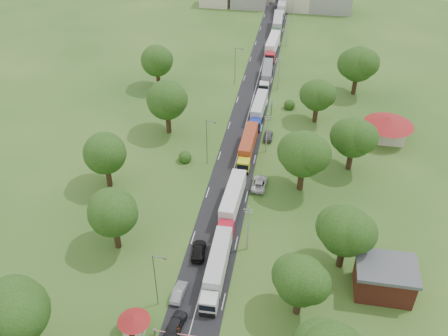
% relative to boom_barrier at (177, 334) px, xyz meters
% --- Properties ---
extents(ground, '(260.00, 260.00, 0.00)m').
position_rel_boom_barrier_xyz_m(ground, '(1.36, 25.00, -0.89)').
color(ground, '#254B19').
rests_on(ground, ground).
extents(road, '(8.00, 200.00, 0.04)m').
position_rel_boom_barrier_xyz_m(road, '(1.36, 45.00, -0.89)').
color(road, black).
rests_on(road, ground).
extents(boom_barrier, '(9.22, 0.35, 1.18)m').
position_rel_boom_barrier_xyz_m(boom_barrier, '(0.00, 0.00, 0.00)').
color(boom_barrier, slate).
rests_on(boom_barrier, ground).
extents(guard_booth, '(4.40, 4.40, 3.45)m').
position_rel_boom_barrier_xyz_m(guard_booth, '(-5.84, -0.00, 1.27)').
color(guard_booth, '#BEB69E').
rests_on(guard_booth, ground).
extents(info_sign, '(0.12, 3.10, 4.10)m').
position_rel_boom_barrier_xyz_m(info_sign, '(6.56, 60.00, 2.11)').
color(info_sign, slate).
rests_on(info_sign, ground).
extents(pole_1, '(1.60, 0.24, 9.00)m').
position_rel_boom_barrier_xyz_m(pole_1, '(6.86, 18.00, 3.79)').
color(pole_1, gray).
rests_on(pole_1, ground).
extents(pole_2, '(1.60, 0.24, 9.00)m').
position_rel_boom_barrier_xyz_m(pole_2, '(6.86, 46.00, 3.79)').
color(pole_2, gray).
rests_on(pole_2, ground).
extents(pole_3, '(1.60, 0.24, 9.00)m').
position_rel_boom_barrier_xyz_m(pole_3, '(6.86, 74.00, 3.79)').
color(pole_3, gray).
rests_on(pole_3, ground).
extents(pole_4, '(1.60, 0.24, 9.00)m').
position_rel_boom_barrier_xyz_m(pole_4, '(6.86, 102.00, 3.79)').
color(pole_4, gray).
rests_on(pole_4, ground).
extents(pole_5, '(1.60, 0.24, 9.00)m').
position_rel_boom_barrier_xyz_m(pole_5, '(6.86, 130.00, 3.79)').
color(pole_5, gray).
rests_on(pole_5, ground).
extents(lamp_0, '(2.03, 0.22, 10.00)m').
position_rel_boom_barrier_xyz_m(lamp_0, '(-3.99, 5.00, 4.66)').
color(lamp_0, slate).
rests_on(lamp_0, ground).
extents(lamp_1, '(2.03, 0.22, 10.00)m').
position_rel_boom_barrier_xyz_m(lamp_1, '(-3.99, 40.00, 4.66)').
color(lamp_1, slate).
rests_on(lamp_1, ground).
extents(lamp_2, '(2.03, 0.22, 10.00)m').
position_rel_boom_barrier_xyz_m(lamp_2, '(-3.99, 75.00, 4.66)').
color(lamp_2, slate).
rests_on(lamp_2, ground).
extents(tree_2, '(8.00, 8.00, 10.10)m').
position_rel_boom_barrier_xyz_m(tree_2, '(15.35, 7.14, 5.70)').
color(tree_2, '#382616').
rests_on(tree_2, ground).
extents(tree_3, '(8.80, 8.80, 11.07)m').
position_rel_boom_barrier_xyz_m(tree_3, '(21.35, 17.16, 6.33)').
color(tree_3, '#382616').
rests_on(tree_3, ground).
extents(tree_4, '(9.60, 9.60, 12.05)m').
position_rel_boom_barrier_xyz_m(tree_4, '(14.34, 35.17, 6.96)').
color(tree_4, '#382616').
rests_on(tree_4, ground).
extents(tree_5, '(8.80, 8.80, 11.07)m').
position_rel_boom_barrier_xyz_m(tree_5, '(23.35, 43.16, 6.33)').
color(tree_5, '#382616').
rests_on(tree_5, ground).
extents(tree_6, '(8.00, 8.00, 10.10)m').
position_rel_boom_barrier_xyz_m(tree_6, '(16.35, 60.14, 5.70)').
color(tree_6, '#382616').
rests_on(tree_6, ground).
extents(tree_7, '(9.60, 9.60, 12.05)m').
position_rel_boom_barrier_xyz_m(tree_7, '(25.34, 75.17, 6.96)').
color(tree_7, '#382616').
rests_on(tree_7, ground).
extents(tree_9, '(9.60, 9.60, 12.05)m').
position_rel_boom_barrier_xyz_m(tree_9, '(-18.66, -4.83, 6.96)').
color(tree_9, '#382616').
rests_on(tree_9, ground).
extents(tree_10, '(8.80, 8.80, 11.07)m').
position_rel_boom_barrier_xyz_m(tree_10, '(-13.65, 15.16, 6.33)').
color(tree_10, '#382616').
rests_on(tree_10, ground).
extents(tree_11, '(8.80, 8.80, 11.07)m').
position_rel_boom_barrier_xyz_m(tree_11, '(-20.65, 30.16, 6.33)').
color(tree_11, '#382616').
rests_on(tree_11, ground).
extents(tree_12, '(9.60, 9.60, 12.05)m').
position_rel_boom_barrier_xyz_m(tree_12, '(-14.66, 50.17, 6.96)').
color(tree_12, '#382616').
rests_on(tree_12, ground).
extents(tree_13, '(8.80, 8.80, 11.07)m').
position_rel_boom_barrier_xyz_m(tree_13, '(-22.65, 70.16, 6.33)').
color(tree_13, '#382616').
rests_on(tree_13, ground).
extents(house_brick, '(8.60, 6.60, 5.20)m').
position_rel_boom_barrier_xyz_m(house_brick, '(27.36, 13.00, 1.76)').
color(house_brick, maroon).
rests_on(house_brick, ground).
extents(house_cream, '(10.08, 10.08, 5.80)m').
position_rel_boom_barrier_xyz_m(house_cream, '(31.36, 55.00, 2.75)').
color(house_cream, '#BEB69E').
rests_on(house_cream, ground).
extents(truck_0, '(2.64, 14.54, 4.03)m').
position_rel_boom_barrier_xyz_m(truck_0, '(3.22, 11.40, 1.25)').
color(truck_0, silver).
rests_on(truck_0, ground).
extents(truck_1, '(3.03, 14.97, 4.14)m').
position_rel_boom_barrier_xyz_m(truck_1, '(2.99, 26.45, 1.31)').
color(truck_1, '#B71428').
rests_on(truck_1, ground).
extents(truck_2, '(2.66, 13.99, 3.87)m').
position_rel_boom_barrier_xyz_m(truck_2, '(3.27, 44.52, 1.16)').
color(truck_2, '#C6CB17').
rests_on(truck_2, ground).
extents(truck_3, '(2.74, 13.77, 3.81)m').
position_rel_boom_barrier_xyz_m(truck_3, '(3.68, 59.80, 1.13)').
color(truck_3, navy).
rests_on(truck_3, ground).
extents(truck_4, '(2.83, 13.64, 3.77)m').
position_rel_boom_barrier_xyz_m(truck_4, '(3.62, 77.81, 1.11)').
color(truck_4, silver).
rests_on(truck_4, ground).
extents(truck_5, '(3.32, 15.36, 4.24)m').
position_rel_boom_barrier_xyz_m(truck_5, '(3.27, 96.07, 1.36)').
color(truck_5, '#A81923').
rests_on(truck_5, ground).
extents(truck_6, '(3.25, 15.79, 4.37)m').
position_rel_boom_barrier_xyz_m(truck_6, '(3.22, 113.39, 1.42)').
color(truck_6, '#235E2B').
rests_on(truck_6, ground).
extents(truck_7, '(2.99, 15.24, 4.22)m').
position_rel_boom_barrier_xyz_m(truck_7, '(3.22, 130.11, 1.35)').
color(truck_7, silver).
rests_on(truck_7, ground).
extents(car_lane_front, '(2.58, 5.11, 1.67)m').
position_rel_boom_barrier_xyz_m(car_lane_front, '(-0.64, 1.50, -0.06)').
color(car_lane_front, black).
rests_on(car_lane_front, ground).
extents(car_lane_mid, '(1.76, 4.46, 1.44)m').
position_rel_boom_barrier_xyz_m(car_lane_mid, '(-1.57, 7.00, -0.17)').
color(car_lane_mid, gray).
rests_on(car_lane_mid, ground).
extents(car_lane_rear, '(2.65, 5.34, 1.49)m').
position_rel_boom_barrier_xyz_m(car_lane_rear, '(-0.54, 15.57, -0.15)').
color(car_lane_rear, black).
rests_on(car_lane_rear, ground).
extents(car_verge_near, '(2.76, 5.66, 1.55)m').
position_rel_boom_barrier_xyz_m(car_verge_near, '(6.86, 34.34, -0.12)').
color(car_verge_near, silver).
rests_on(car_verge_near, ground).
extents(car_verge_far, '(1.79, 4.39, 1.49)m').
position_rel_boom_barrier_xyz_m(car_verge_far, '(6.86, 51.07, -0.15)').
color(car_verge_far, '#525559').
rests_on(car_verge_far, ground).
extents(pedestrian_near, '(0.72, 0.70, 1.67)m').
position_rel_boom_barrier_xyz_m(pedestrian_near, '(-0.10, 0.50, -0.06)').
color(pedestrian_near, gray).
rests_on(pedestrian_near, ground).
extents(pedestrian_booth, '(0.91, 1.07, 1.92)m').
position_rel_boom_barrier_xyz_m(pedestrian_booth, '(-5.14, 1.76, 0.07)').
color(pedestrian_booth, gray).
rests_on(pedestrian_booth, ground).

